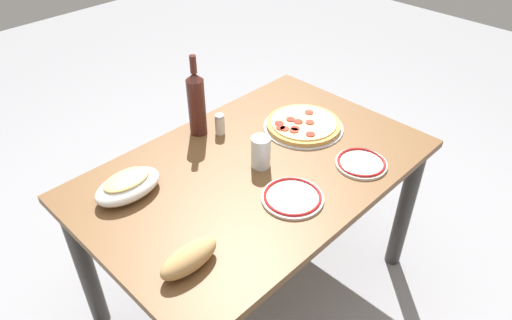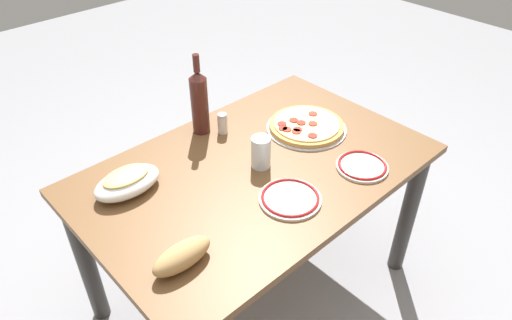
{
  "view_description": "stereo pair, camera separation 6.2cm",
  "coord_description": "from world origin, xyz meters",
  "px_view_note": "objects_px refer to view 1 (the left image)",
  "views": [
    {
      "loc": [
        0.98,
        0.97,
        1.77
      ],
      "look_at": [
        0.0,
        0.0,
        0.74
      ],
      "focal_mm": 32.89,
      "sensor_mm": 36.0,
      "label": 1
    },
    {
      "loc": [
        0.94,
        1.01,
        1.77
      ],
      "look_at": [
        0.0,
        0.0,
        0.74
      ],
      "focal_mm": 32.89,
      "sensor_mm": 36.0,
      "label": 2
    }
  ],
  "objects_px": {
    "side_plate_far": "(293,197)",
    "baked_pasta_dish": "(128,185)",
    "water_glass": "(261,152)",
    "dining_table": "(256,190)",
    "side_plate_near": "(361,163)",
    "wine_bottle": "(197,102)",
    "bread_loaf": "(189,258)",
    "spice_shaker": "(220,124)",
    "pepperoni_pizza": "(303,125)"
  },
  "relations": [
    {
      "from": "dining_table",
      "to": "side_plate_near",
      "type": "xyz_separation_m",
      "value": [
        -0.28,
        0.27,
        0.13
      ]
    },
    {
      "from": "spice_shaker",
      "to": "wine_bottle",
      "type": "bearing_deg",
      "value": -50.83
    },
    {
      "from": "baked_pasta_dish",
      "to": "spice_shaker",
      "type": "relative_size",
      "value": 2.76
    },
    {
      "from": "side_plate_near",
      "to": "side_plate_far",
      "type": "height_order",
      "value": "same"
    },
    {
      "from": "wine_bottle",
      "to": "spice_shaker",
      "type": "distance_m",
      "value": 0.13
    },
    {
      "from": "baked_pasta_dish",
      "to": "side_plate_near",
      "type": "distance_m",
      "value": 0.85
    },
    {
      "from": "wine_bottle",
      "to": "dining_table",
      "type": "bearing_deg",
      "value": 89.75
    },
    {
      "from": "dining_table",
      "to": "water_glass",
      "type": "bearing_deg",
      "value": 155.11
    },
    {
      "from": "wine_bottle",
      "to": "spice_shaker",
      "type": "relative_size",
      "value": 3.88
    },
    {
      "from": "dining_table",
      "to": "pepperoni_pizza",
      "type": "bearing_deg",
      "value": -172.12
    },
    {
      "from": "baked_pasta_dish",
      "to": "side_plate_near",
      "type": "xyz_separation_m",
      "value": [
        -0.7,
        0.48,
        -0.03
      ]
    },
    {
      "from": "dining_table",
      "to": "pepperoni_pizza",
      "type": "xyz_separation_m",
      "value": [
        -0.33,
        -0.05,
        0.13
      ]
    },
    {
      "from": "dining_table",
      "to": "spice_shaker",
      "type": "relative_size",
      "value": 14.87
    },
    {
      "from": "dining_table",
      "to": "side_plate_far",
      "type": "distance_m",
      "value": 0.25
    },
    {
      "from": "baked_pasta_dish",
      "to": "spice_shaker",
      "type": "xyz_separation_m",
      "value": [
        -0.47,
        -0.06,
        0.0
      ]
    },
    {
      "from": "water_glass",
      "to": "side_plate_far",
      "type": "xyz_separation_m",
      "value": [
        0.06,
        0.21,
        -0.05
      ]
    },
    {
      "from": "pepperoni_pizza",
      "to": "dining_table",
      "type": "bearing_deg",
      "value": 7.88
    },
    {
      "from": "baked_pasta_dish",
      "to": "side_plate_far",
      "type": "relative_size",
      "value": 1.12
    },
    {
      "from": "baked_pasta_dish",
      "to": "side_plate_near",
      "type": "bearing_deg",
      "value": 145.83
    },
    {
      "from": "side_plate_near",
      "to": "bread_loaf",
      "type": "relative_size",
      "value": 0.99
    },
    {
      "from": "side_plate_far",
      "to": "bread_loaf",
      "type": "xyz_separation_m",
      "value": [
        0.43,
        -0.02,
        0.03
      ]
    },
    {
      "from": "pepperoni_pizza",
      "to": "bread_loaf",
      "type": "distance_m",
      "value": 0.84
    },
    {
      "from": "baked_pasta_dish",
      "to": "bread_loaf",
      "type": "xyz_separation_m",
      "value": [
        0.06,
        0.4,
        -0.0
      ]
    },
    {
      "from": "water_glass",
      "to": "spice_shaker",
      "type": "distance_m",
      "value": 0.27
    },
    {
      "from": "water_glass",
      "to": "spice_shaker",
      "type": "xyz_separation_m",
      "value": [
        -0.04,
        -0.27,
        -0.02
      ]
    },
    {
      "from": "wine_bottle",
      "to": "bread_loaf",
      "type": "bearing_deg",
      "value": 47.9
    },
    {
      "from": "spice_shaker",
      "to": "water_glass",
      "type": "bearing_deg",
      "value": 81.58
    },
    {
      "from": "bread_loaf",
      "to": "spice_shaker",
      "type": "xyz_separation_m",
      "value": [
        -0.53,
        -0.46,
        0.01
      ]
    },
    {
      "from": "side_plate_far",
      "to": "baked_pasta_dish",
      "type": "bearing_deg",
      "value": -48.11
    },
    {
      "from": "dining_table",
      "to": "water_glass",
      "type": "relative_size",
      "value": 10.54
    },
    {
      "from": "baked_pasta_dish",
      "to": "wine_bottle",
      "type": "bearing_deg",
      "value": -163.18
    },
    {
      "from": "pepperoni_pizza",
      "to": "side_plate_far",
      "type": "bearing_deg",
      "value": 35.27
    },
    {
      "from": "dining_table",
      "to": "side_plate_near",
      "type": "relative_size",
      "value": 6.71
    },
    {
      "from": "pepperoni_pizza",
      "to": "water_glass",
      "type": "height_order",
      "value": "water_glass"
    },
    {
      "from": "spice_shaker",
      "to": "dining_table",
      "type": "bearing_deg",
      "value": 77.73
    },
    {
      "from": "baked_pasta_dish",
      "to": "side_plate_far",
      "type": "xyz_separation_m",
      "value": [
        -0.38,
        0.42,
        -0.03
      ]
    },
    {
      "from": "baked_pasta_dish",
      "to": "side_plate_near",
      "type": "height_order",
      "value": "baked_pasta_dish"
    },
    {
      "from": "pepperoni_pizza",
      "to": "baked_pasta_dish",
      "type": "relative_size",
      "value": 1.39
    },
    {
      "from": "water_glass",
      "to": "side_plate_far",
      "type": "height_order",
      "value": "water_glass"
    },
    {
      "from": "water_glass",
      "to": "side_plate_far",
      "type": "bearing_deg",
      "value": 74.06
    },
    {
      "from": "baked_pasta_dish",
      "to": "side_plate_far",
      "type": "bearing_deg",
      "value": 131.89
    },
    {
      "from": "baked_pasta_dish",
      "to": "wine_bottle",
      "type": "xyz_separation_m",
      "value": [
        -0.42,
        -0.13,
        0.1
      ]
    },
    {
      "from": "bread_loaf",
      "to": "spice_shaker",
      "type": "relative_size",
      "value": 2.25
    },
    {
      "from": "side_plate_near",
      "to": "side_plate_far",
      "type": "distance_m",
      "value": 0.33
    },
    {
      "from": "side_plate_near",
      "to": "pepperoni_pizza",
      "type": "bearing_deg",
      "value": -97.88
    },
    {
      "from": "wine_bottle",
      "to": "bread_loaf",
      "type": "relative_size",
      "value": 1.73
    },
    {
      "from": "baked_pasta_dish",
      "to": "spice_shaker",
      "type": "height_order",
      "value": "spice_shaker"
    },
    {
      "from": "water_glass",
      "to": "wine_bottle",
      "type": "bearing_deg",
      "value": -87.36
    },
    {
      "from": "water_glass",
      "to": "dining_table",
      "type": "bearing_deg",
      "value": -24.89
    },
    {
      "from": "pepperoni_pizza",
      "to": "baked_pasta_dish",
      "type": "bearing_deg",
      "value": -11.92
    }
  ]
}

